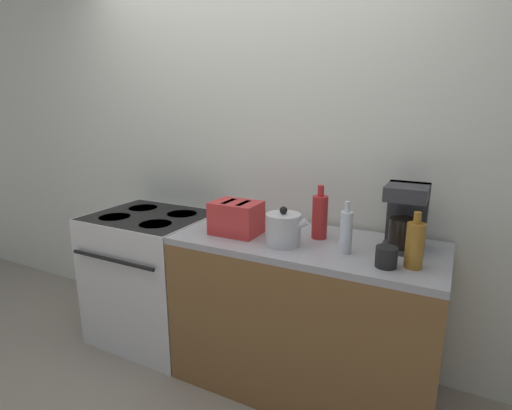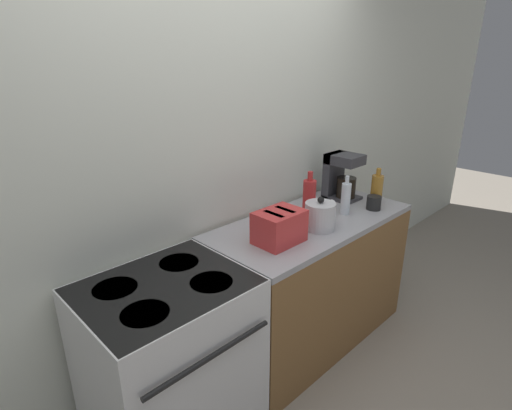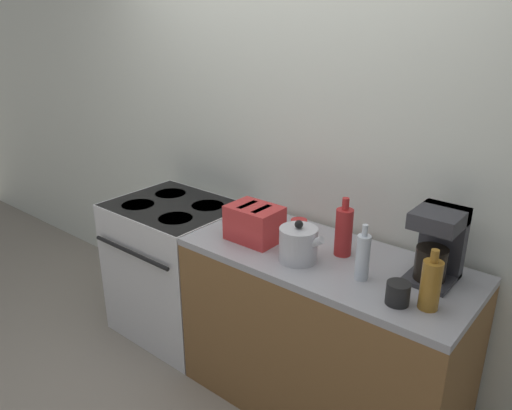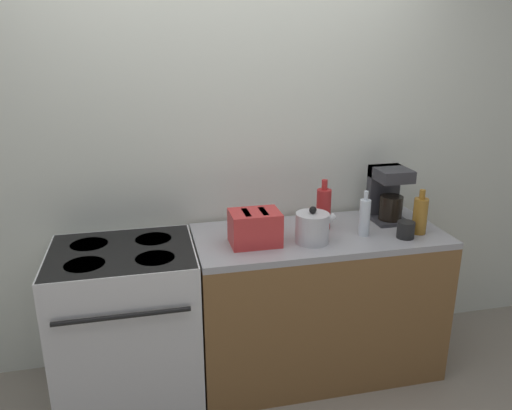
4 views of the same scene
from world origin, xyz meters
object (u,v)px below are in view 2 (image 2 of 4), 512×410
bottle_clear (346,198)px  cup_black (374,203)px  bottle_red (309,197)px  bottle_amber (377,189)px  stove (171,361)px  toaster (279,227)px  kettle (320,216)px  coffee_maker (341,175)px  cup_red (271,219)px

bottle_clear → cup_black: size_ratio=2.68×
bottle_red → bottle_amber: (0.50, -0.20, -0.01)m
stove → bottle_red: (1.14, 0.08, 0.55)m
stove → bottle_red: size_ratio=3.03×
toaster → bottle_amber: size_ratio=1.03×
kettle → bottle_amber: size_ratio=0.89×
kettle → cup_black: bearing=-6.1°
toaster → bottle_red: bottle_red is taller
coffee_maker → stove: bearing=-175.2°
coffee_maker → bottle_clear: coffee_maker is taller
kettle → coffee_maker: bearing=23.5°
toaster → cup_black: size_ratio=2.75×
cup_red → coffee_maker: bearing=0.1°
bottle_amber → bottle_red: bearing=158.7°
toaster → cup_black: (0.83, -0.10, -0.05)m
bottle_amber → cup_black: size_ratio=2.66×
toaster → bottle_clear: bearing=-1.3°
toaster → cup_black: toaster is taller
kettle → bottle_red: bearing=55.3°
bottle_amber → cup_red: bottle_amber is taller
stove → cup_black: 1.62m
bottle_clear → bottle_red: 0.24m
toaster → bottle_amber: 0.94m
kettle → bottle_clear: size_ratio=0.88×
kettle → toaster: bearing=171.3°
bottle_clear → cup_black: bottle_clear is taller
bottle_clear → cup_red: (-0.48, 0.21, -0.07)m
bottle_red → cup_red: size_ratio=3.38×
cup_red → bottle_amber: bearing=-17.4°
bottle_clear → cup_red: 0.53m
stove → coffee_maker: 1.69m
bottle_red → bottle_amber: bottle_red is taller
kettle → toaster: kettle is taller
coffee_maker → bottle_amber: bearing=-73.3°
bottle_red → kettle: bearing=-124.7°
kettle → toaster: (-0.31, 0.05, 0.01)m
bottle_clear → bottle_red: (-0.19, 0.15, 0.01)m
coffee_maker → bottle_red: (-0.43, -0.06, -0.05)m
cup_black → stove: bearing=173.8°
coffee_maker → bottle_clear: size_ratio=1.27×
kettle → bottle_clear: bottle_clear is taller
stove → kettle: bearing=-6.3°
bottle_red → stove: bearing=-176.2°
cup_black → coffee_maker: bearing=83.7°
toaster → kettle: bearing=-8.7°
stove → kettle: 1.14m
toaster → coffee_maker: size_ratio=0.81×
cup_red → cup_black: (0.69, -0.30, 0.00)m
coffee_maker → cup_red: bearing=-179.9°
kettle → bottle_clear: bearing=6.0°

